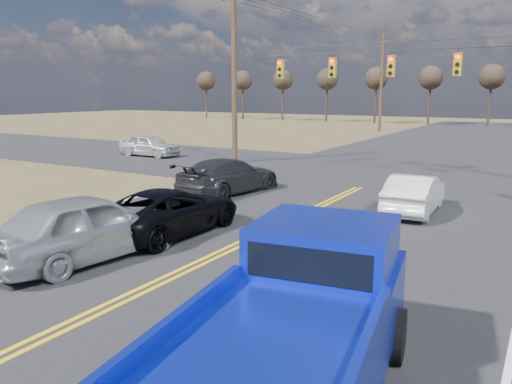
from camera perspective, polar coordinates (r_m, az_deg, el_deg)
The scene contains 12 objects.
ground at distance 10.36m, azimuth -15.71°, elevation -12.24°, with size 160.00×160.00×0.00m, color brown.
road_main at distance 18.33m, azimuth 7.47°, elevation -1.61°, with size 14.00×120.00×0.02m, color #28282B.
road_cross at distance 25.75m, azimuth 14.59°, elevation 1.86°, with size 120.00×12.00×0.02m, color #28282B.
signal_gantry at distance 25.11m, azimuth 16.16°, elevation 13.16°, with size 19.60×4.83×10.00m.
utility_poles at distance 24.49m, azimuth 14.53°, elevation 13.68°, with size 19.60×58.32×10.00m.
treeline at distance 34.17m, azimuth 19.47°, elevation 13.43°, with size 87.00×117.80×7.40m.
pickup_truck at distance 6.57m, azimuth 4.67°, elevation -15.82°, with size 3.07×6.16×2.21m.
silver_suv at distance 12.95m, azimuth -18.70°, elevation -3.72°, with size 1.99×4.94×1.68m, color #A0A3A8.
black_suv at distance 14.80m, azimuth -9.80°, elevation -2.12°, with size 2.22×4.82×1.34m, color black.
white_car_queue at distance 17.90m, azimuth 17.65°, elevation -0.16°, with size 1.42×4.08×1.34m, color white.
dgrey_car_queue at distance 20.46m, azimuth -3.10°, elevation 1.87°, with size 2.01×4.94×1.43m, color #2B2C30.
cross_car_west at distance 33.06m, azimuth -12.09°, elevation 5.24°, with size 4.20×1.69×1.43m, color silver.
Camera 1 is at (7.03, -6.43, 4.07)m, focal length 35.00 mm.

